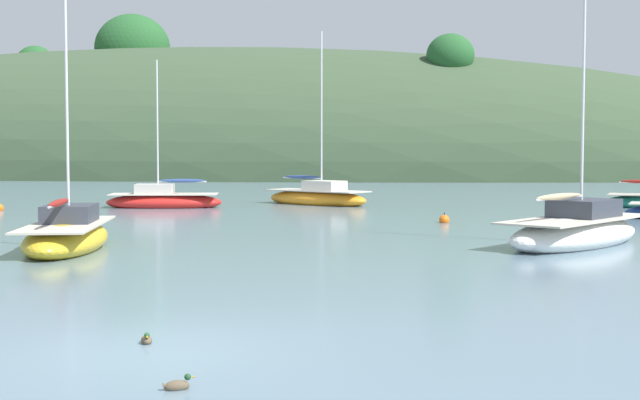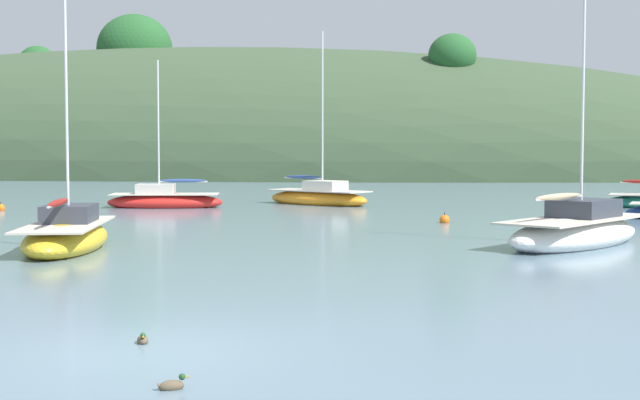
{
  "view_description": "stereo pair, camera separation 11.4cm",
  "coord_description": "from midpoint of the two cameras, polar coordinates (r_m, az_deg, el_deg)",
  "views": [
    {
      "loc": [
        4.42,
        -13.47,
        3.2
      ],
      "look_at": [
        0.0,
        20.0,
        1.2
      ],
      "focal_mm": 50.17,
      "sensor_mm": 36.0,
      "label": 1
    },
    {
      "loc": [
        4.53,
        -13.45,
        3.2
      ],
      "look_at": [
        0.0,
        20.0,
        1.2
      ],
      "focal_mm": 50.17,
      "sensor_mm": 36.0,
      "label": 2
    }
  ],
  "objects": [
    {
      "name": "sailboat_black_sloop",
      "position": [
        30.39,
        15.94,
        -1.94
      ],
      "size": [
        6.25,
        7.54,
        9.99
      ],
      "color": "white",
      "rests_on": "ground"
    },
    {
      "name": "sailboat_red_portside",
      "position": [
        29.14,
        -15.93,
        -2.22
      ],
      "size": [
        3.69,
        7.11,
        9.78
      ],
      "color": "gold",
      "rests_on": "ground"
    },
    {
      "name": "sailboat_teal_outer",
      "position": [
        48.08,
        -10.04,
        -0.02
      ],
      "size": [
        6.37,
        3.07,
        8.0
      ],
      "color": "red",
      "rests_on": "ground"
    },
    {
      "name": "ground_plane",
      "position": [
        14.54,
        -10.74,
        -9.39
      ],
      "size": [
        400.0,
        400.0,
        0.0
      ],
      "primitive_type": "plane",
      "color": "slate"
    },
    {
      "name": "sailboat_orange_cutter",
      "position": [
        49.89,
        -0.22,
        0.19
      ],
      "size": [
        6.83,
        5.33,
        9.82
      ],
      "color": "orange",
      "rests_on": "ground"
    },
    {
      "name": "duck_lone_left",
      "position": [
        12.22,
        -9.35,
        -11.59
      ],
      "size": [
        0.41,
        0.32,
        0.24
      ],
      "color": "brown",
      "rests_on": "ground"
    },
    {
      "name": "far_shoreline_hill",
      "position": [
        102.01,
        -9.39,
        1.62
      ],
      "size": [
        150.0,
        36.0,
        32.54
      ],
      "color": "#384C33",
      "rests_on": "ground"
    },
    {
      "name": "mooring_buoy_outer",
      "position": [
        38.16,
        7.84,
        -1.27
      ],
      "size": [
        0.44,
        0.44,
        0.54
      ],
      "color": "orange",
      "rests_on": "ground"
    },
    {
      "name": "duck_lone_right",
      "position": [
        15.06,
        -11.22,
        -8.74
      ],
      "size": [
        0.29,
        0.41,
        0.24
      ],
      "color": "brown",
      "rests_on": "ground"
    }
  ]
}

